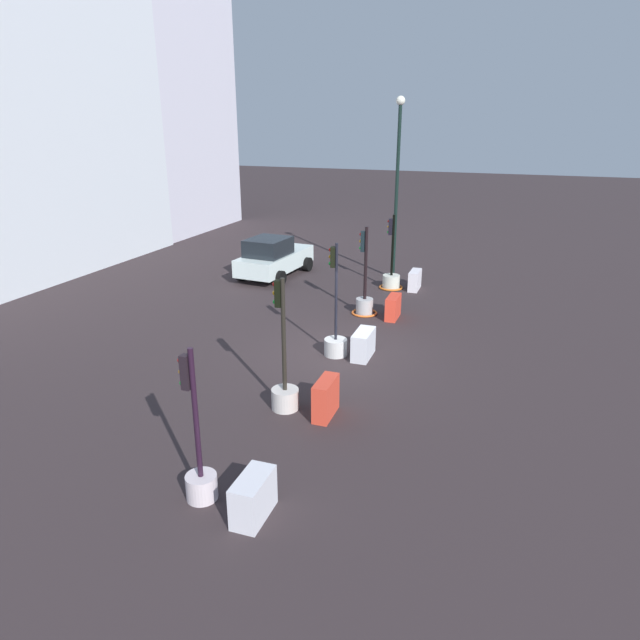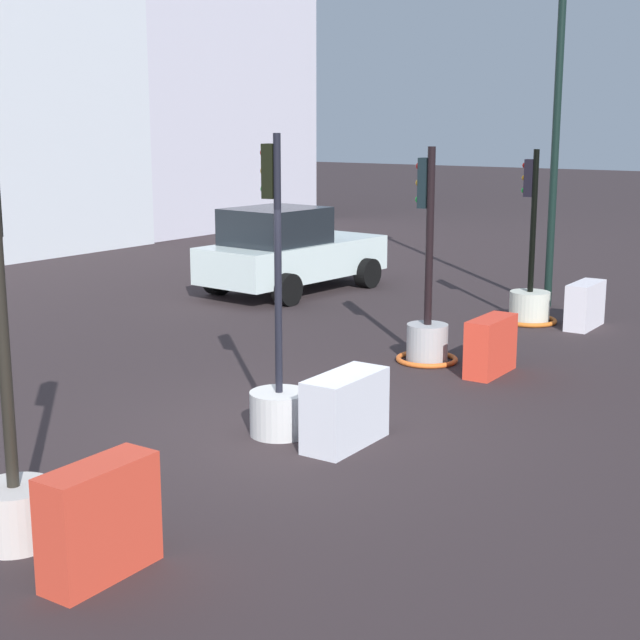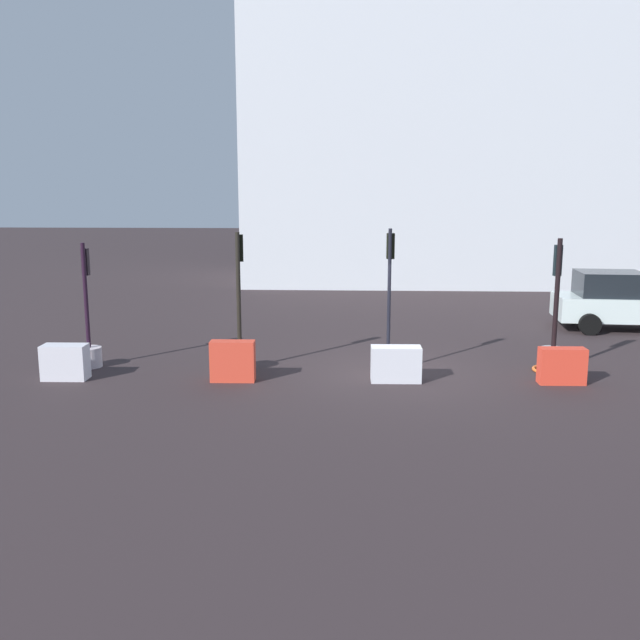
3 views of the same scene
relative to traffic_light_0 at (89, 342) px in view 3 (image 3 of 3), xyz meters
The scene contains 11 objects.
ground_plane 7.19m from the traffic_light_0, ahead, with size 120.00×120.00×0.00m, color #302729.
traffic_light_0 is the anchor object (origin of this frame).
traffic_light_1 3.61m from the traffic_light_0, ahead, with size 0.65×0.65×3.20m.
traffic_light_2 7.06m from the traffic_light_0, ahead, with size 0.66×0.66×3.30m.
traffic_light_3 10.87m from the traffic_light_0, ahead, with size 0.90×0.90×3.08m.
construction_barrier_0 1.14m from the traffic_light_0, 96.42° to the right, with size 0.99×0.50×0.78m.
construction_barrier_1 3.78m from the traffic_light_0, 16.87° to the right, with size 0.98×0.38×0.90m.
construction_barrier_2 7.26m from the traffic_light_0, ahead, with size 1.10×0.49×0.78m.
construction_barrier_3 10.82m from the traffic_light_0, ahead, with size 1.00×0.39×0.79m.
car_white_van 15.20m from the traffic_light_0, 19.70° to the left, with size 4.25×2.36×1.74m.
building_main_facade 21.25m from the traffic_light_0, 59.27° to the left, with size 17.46×7.83×18.25m.
Camera 3 is at (-0.97, -15.62, 4.16)m, focal length 39.03 mm.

